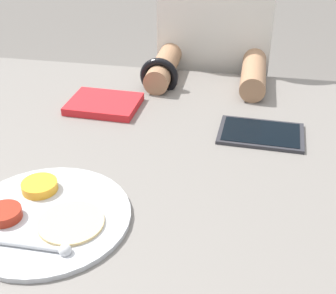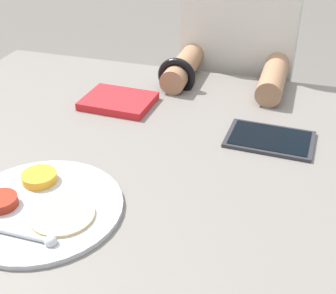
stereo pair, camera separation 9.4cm
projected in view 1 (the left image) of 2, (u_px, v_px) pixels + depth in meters
dining_table at (136, 269)px, 1.22m from camera, size 1.24×0.99×0.72m
thali_tray at (45, 215)px, 0.84m from camera, size 0.31×0.31×0.03m
red_notebook at (104, 104)px, 1.23m from camera, size 0.19×0.15×0.02m
tablet_device at (261, 133)px, 1.10m from camera, size 0.20×0.14×0.01m
person_diner at (212, 95)px, 1.62m from camera, size 0.36×0.45×1.21m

